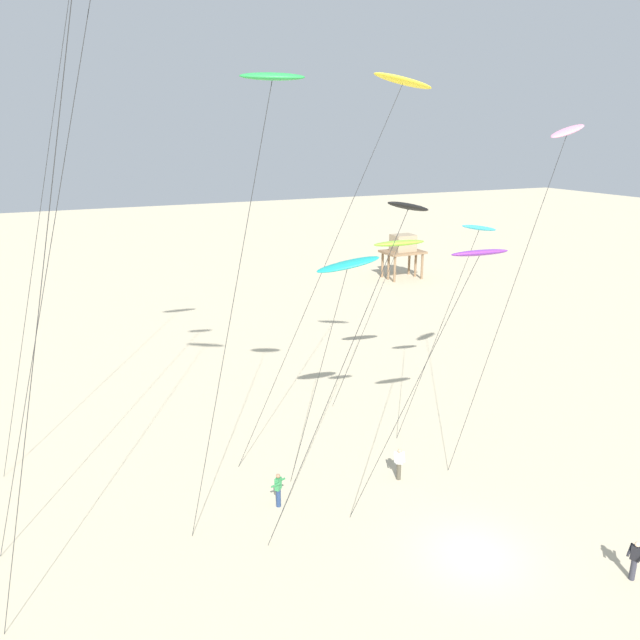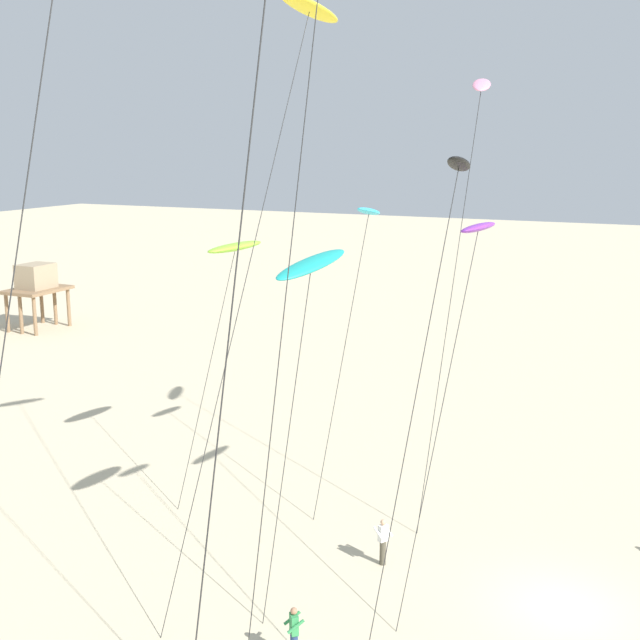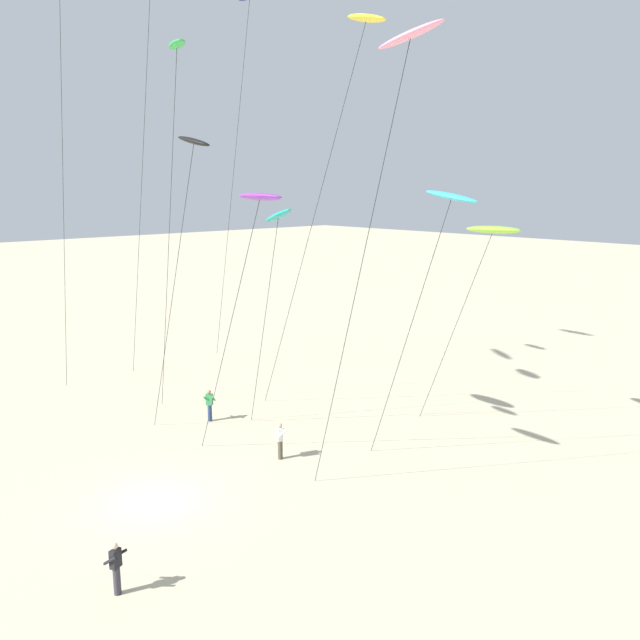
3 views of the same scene
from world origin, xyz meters
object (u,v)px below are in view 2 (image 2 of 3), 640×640
kite_purple (478,230)px  kite_flyer_middle (383,540)px  kite_black (457,172)px  kite_pink (481,91)px  kite_lime (235,248)px  kite_cyan (368,215)px  stilt_house (36,283)px  kite_flyer_nearest (294,633)px  kite_teal (311,266)px  kite_yellow (308,13)px

kite_purple → kite_flyer_middle: kite_purple is taller
kite_purple → kite_black: bearing=-175.2°
kite_pink → kite_lime: size_ratio=1.64×
kite_cyan → stilt_house: (17.05, 34.04, -7.80)m
kite_black → stilt_house: kite_black is taller
kite_pink → kite_flyer_nearest: (-13.79, 1.22, -15.32)m
kite_purple → kite_flyer_middle: (-1.94, 2.39, -10.60)m
kite_purple → stilt_house: kite_purple is taller
kite_teal → kite_lime: 9.69m
kite_pink → stilt_house: 43.13m
kite_pink → kite_flyer_middle: (-7.59, 0.89, -15.32)m
kite_lime → kite_purple: bearing=-104.9°
kite_teal → stilt_house: kite_teal is taller
kite_purple → kite_pink: (5.66, 1.50, 4.73)m
kite_pink → kite_lime: 11.58m
kite_cyan → kite_yellow: (-4.85, 0.33, 7.05)m
kite_lime → stilt_house: size_ratio=2.02×
kite_lime → kite_black: kite_black is taller
kite_black → kite_flyer_middle: (1.94, 2.71, -12.59)m
stilt_house → kite_cyan: bearing=-116.6°
kite_lime → kite_yellow: 10.39m
kite_purple → kite_flyer_middle: bearing=129.1°
kite_yellow → stilt_house: 42.86m
kite_flyer_middle → kite_black: bearing=-125.5°
kite_lime → kite_flyer_nearest: 16.47m
kite_purple → kite_cyan: bearing=51.5°
kite_black → kite_flyer_middle: kite_black is taller
kite_lime → kite_teal: bearing=-135.7°
kite_pink → kite_flyer_middle: 17.12m
kite_flyer_nearest → kite_flyer_middle: (6.20, -0.34, 0.00)m
kite_flyer_nearest → kite_pink: bearing=-5.1°
kite_yellow → kite_flyer_nearest: kite_yellow is taller
kite_cyan → kite_lime: size_ratio=1.15×
kite_pink → kite_cyan: kite_pink is taller
kite_flyer_nearest → stilt_house: size_ratio=0.33×
kite_purple → kite_teal: kite_purple is taller
kite_pink → kite_purple: bearing=-165.1°
kite_yellow → stilt_house: bearing=57.0°
kite_flyer_nearest → kite_flyer_middle: same height
kite_cyan → kite_yellow: size_ratio=0.62×
kite_black → kite_lime: bearing=58.9°
kite_lime → kite_flyer_nearest: bearing=-143.5°
kite_cyan → kite_lime: kite_cyan is taller
kite_yellow → kite_flyer_middle: 18.02m
kite_teal → kite_cyan: size_ratio=0.94×
kite_cyan → kite_flyer_middle: 12.73m
stilt_house → kite_yellow: bearing=-123.0°
kite_teal → kite_yellow: 8.88m
kite_cyan → stilt_house: bearing=63.4°
kite_lime → kite_black: size_ratio=0.73×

